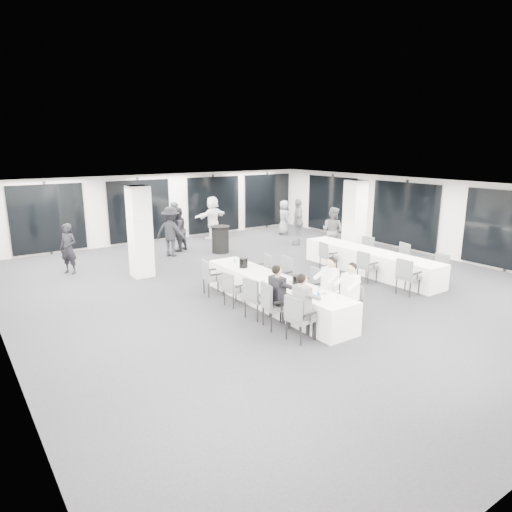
{
  "coord_description": "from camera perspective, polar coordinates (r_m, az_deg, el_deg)",
  "views": [
    {
      "loc": [
        -7.72,
        -10.03,
        3.97
      ],
      "look_at": [
        -0.86,
        -0.2,
        1.05
      ],
      "focal_mm": 32.0,
      "sensor_mm": 36.0,
      "label": 1
    }
  ],
  "objects": [
    {
      "name": "room",
      "position": [
        14.31,
        2.73,
        3.28
      ],
      "size": [
        14.04,
        16.04,
        2.84
      ],
      "color": "#25252A",
      "rests_on": "ground"
    },
    {
      "name": "column_left",
      "position": [
        14.35,
        -14.29,
        2.95
      ],
      "size": [
        0.6,
        0.6,
        2.8
      ],
      "primitive_type": "cube",
      "color": "white",
      "rests_on": "floor"
    },
    {
      "name": "column_right",
      "position": [
        16.44,
        12.2,
        4.39
      ],
      "size": [
        0.6,
        0.6,
        2.8
      ],
      "primitive_type": "cube",
      "color": "white",
      "rests_on": "floor"
    },
    {
      "name": "banquet_table_main",
      "position": [
        11.45,
        2.28,
        -4.62
      ],
      "size": [
        0.9,
        5.0,
        0.75
      ],
      "primitive_type": "cube",
      "color": "white",
      "rests_on": "floor"
    },
    {
      "name": "banquet_table_side",
      "position": [
        14.88,
        14.0,
        -0.7
      ],
      "size": [
        0.9,
        5.0,
        0.75
      ],
      "primitive_type": "cube",
      "color": "white",
      "rests_on": "floor"
    },
    {
      "name": "cocktail_table",
      "position": [
        17.26,
        -4.49,
        2.11
      ],
      "size": [
        0.73,
        0.73,
        1.01
      ],
      "color": "black",
      "rests_on": "floor"
    },
    {
      "name": "chair_main_left_near",
      "position": [
        9.49,
        5.27,
        -7.41
      ],
      "size": [
        0.55,
        0.6,
        0.99
      ],
      "rotation": [
        0.0,
        0.0,
        -1.46
      ],
      "color": "#4E5156",
      "rests_on": "floor"
    },
    {
      "name": "chair_main_left_second",
      "position": [
        10.11,
        2.09,
        -5.83
      ],
      "size": [
        0.62,
        0.66,
        1.04
      ],
      "rotation": [
        0.0,
        0.0,
        -1.78
      ],
      "color": "#4E5156",
      "rests_on": "floor"
    },
    {
      "name": "chair_main_left_mid",
      "position": [
        10.65,
        -0.13,
        -4.98
      ],
      "size": [
        0.57,
        0.61,
        0.98
      ],
      "rotation": [
        0.0,
        0.0,
        -1.4
      ],
      "color": "#4E5156",
      "rests_on": "floor"
    },
    {
      "name": "chair_main_left_fourth",
      "position": [
        11.48,
        -3.0,
        -3.9
      ],
      "size": [
        0.49,
        0.53,
        0.88
      ],
      "rotation": [
        0.0,
        0.0,
        -1.47
      ],
      "color": "#4E5156",
      "rests_on": "floor"
    },
    {
      "name": "chair_main_left_far",
      "position": [
        12.38,
        -5.75,
        -2.4
      ],
      "size": [
        0.57,
        0.6,
        0.97
      ],
      "rotation": [
        0.0,
        0.0,
        -1.75
      ],
      "color": "#4E5156",
      "rests_on": "floor"
    },
    {
      "name": "chair_main_right_near",
      "position": [
        10.65,
        11.86,
        -5.66
      ],
      "size": [
        0.53,
        0.55,
        0.87
      ],
      "rotation": [
        0.0,
        0.0,
        1.82
      ],
      "color": "#4E5156",
      "rests_on": "floor"
    },
    {
      "name": "chair_main_right_second",
      "position": [
        11.07,
        9.49,
        -4.76
      ],
      "size": [
        0.46,
        0.51,
        0.88
      ],
      "rotation": [
        0.0,
        0.0,
        1.6
      ],
      "color": "#4E5156",
      "rests_on": "floor"
    },
    {
      "name": "chair_main_right_mid",
      "position": [
        11.59,
        6.88,
        -3.56
      ],
      "size": [
        0.56,
        0.6,
        0.97
      ],
      "rotation": [
        0.0,
        0.0,
        1.41
      ],
      "color": "#4E5156",
      "rests_on": "floor"
    },
    {
      "name": "chair_main_right_fourth",
      "position": [
        12.42,
        3.4,
        -2.14
      ],
      "size": [
        0.53,
        0.59,
        1.03
      ],
      "rotation": [
        0.0,
        0.0,
        1.59
      ],
      "color": "#4E5156",
      "rests_on": "floor"
    },
    {
      "name": "chair_main_right_far",
      "position": [
        13.09,
        1.02,
        -1.57
      ],
      "size": [
        0.55,
        0.58,
        0.92
      ],
      "rotation": [
        0.0,
        0.0,
        1.35
      ],
      "color": "#4E5156",
      "rests_on": "floor"
    },
    {
      "name": "chair_side_left_near",
      "position": [
        12.97,
        18.32,
        -2.2
      ],
      "size": [
        0.54,
        0.6,
        1.0
      ],
      "rotation": [
        0.0,
        0.0,
        -1.5
      ],
      "color": "#4E5156",
      "rests_on": "floor"
    },
    {
      "name": "chair_side_left_mid",
      "position": [
        13.86,
        13.56,
        -1.05
      ],
      "size": [
        0.48,
        0.54,
        0.93
      ],
      "rotation": [
        0.0,
        0.0,
        -1.55
      ],
      "color": "#4E5156",
      "rests_on": "floor"
    },
    {
      "name": "chair_side_left_far",
      "position": [
        14.99,
        8.82,
        0.22
      ],
      "size": [
        0.53,
        0.56,
        0.91
      ],
      "rotation": [
        0.0,
        0.0,
        -1.73
      ],
      "color": "#4E5156",
      "rests_on": "floor"
    },
    {
      "name": "chair_side_right_near",
      "position": [
        14.39,
        21.94,
        -1.27
      ],
      "size": [
        0.47,
        0.52,
        0.88
      ],
      "rotation": [
        0.0,
        0.0,
        1.64
      ],
      "color": "#4E5156",
      "rests_on": "floor"
    },
    {
      "name": "chair_side_right_mid",
      "position": [
        15.15,
        17.62,
        -0.03
      ],
      "size": [
        0.57,
        0.6,
        0.96
      ],
      "rotation": [
        0.0,
        0.0,
        1.36
      ],
      "color": "#4E5156",
      "rests_on": "floor"
    },
    {
      "name": "chair_side_right_far",
      "position": [
        16.04,
        13.56,
        0.91
      ],
      "size": [
        0.55,
        0.58,
        0.92
      ],
      "rotation": [
        0.0,
        0.0,
        1.78
      ],
      "color": "#4E5156",
      "rests_on": "floor"
    },
    {
      "name": "seated_guest_a",
      "position": [
        9.51,
        6.04,
        -5.77
      ],
      "size": [
        0.5,
        0.38,
        1.44
      ],
      "rotation": [
        0.0,
        0.0,
        -1.57
      ],
      "color": "slate",
      "rests_on": "floor"
    },
    {
      "name": "seated_guest_b",
      "position": [
        10.12,
        2.94,
        -4.5
      ],
      "size": [
        0.5,
        0.38,
        1.44
      ],
      "rotation": [
        0.0,
        0.0,
        -1.57
      ],
      "color": "black",
      "rests_on": "floor"
    },
    {
      "name": "seated_guest_c",
      "position": [
        10.43,
        11.43,
        -4.21
      ],
      "size": [
        0.5,
        0.38,
        1.44
      ],
      "rotation": [
        0.0,
        0.0,
        1.57
      ],
      "color": "white",
      "rests_on": "floor"
    },
    {
      "name": "seated_guest_d",
      "position": [
        10.87,
        8.96,
        -3.37
      ],
      "size": [
        0.5,
        0.38,
        1.44
      ],
      "rotation": [
        0.0,
        0.0,
        1.57
      ],
      "color": "white",
      "rests_on": "floor"
    },
    {
      "name": "standing_guest_a",
      "position": [
        17.88,
        -9.97,
        4.1
      ],
      "size": [
        0.95,
        0.87,
        2.11
      ],
      "primitive_type": "imported",
      "rotation": [
        0.0,
        0.0,
        0.39
      ],
      "color": "black",
      "rests_on": "floor"
    },
    {
      "name": "standing_guest_b",
      "position": [
        17.65,
        -9.78,
        3.63
      ],
      "size": [
        1.07,
        0.92,
        1.89
      ],
      "primitive_type": "imported",
      "rotation": [
        0.0,
        0.0,
        3.63
      ],
      "color": "black",
      "rests_on": "floor"
    },
    {
      "name": "standing_guest_c",
      "position": [
        16.86,
        -10.62,
        3.41
      ],
      "size": [
        1.36,
        1.46,
        2.06
      ],
      "primitive_type": "imported",
      "rotation": [
        0.0,
        0.0,
        2.24
      ],
      "color": "black",
      "rests_on": "floor"
    },
    {
      "name": "standing_guest_d",
      "position": [
        18.62,
        5.29,
        4.67
      ],
      "size": [
        1.35,
        1.41,
        2.13
      ],
      "primitive_type": "imported",
      "rotation": [
        0.0,
        0.0,
        4.0
      ],
      "color": "slate",
      "rests_on": "floor"
    },
    {
      "name": "standing_guest_e",
      "position": [
        20.74,
        3.51,
        5.09
      ],
      "size": [
        0.7,
        0.94,
        1.75
      ],
      "primitive_type": "imported",
      "rotation": [
        0.0,
        0.0,
        1.33
      ],
      "color": "slate",
      "rests_on": "floor"
    },
    {
      "name": "standing_guest_f",
      "position": [
        20.0,
        -5.45,
        5.19
      ],
      "size": [
        2.01,
        1.16,
        2.06
      ],
      "primitive_type": "imported",
      "rotation": [
        0.0,
        0.0,
        3.38
      ],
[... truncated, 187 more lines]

